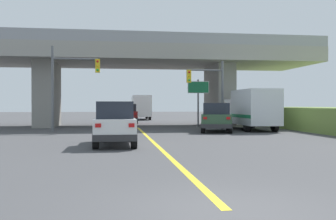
{
  "coord_description": "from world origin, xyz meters",
  "views": [
    {
      "loc": [
        -1.95,
        -6.54,
        1.84
      ],
      "look_at": [
        1.13,
        15.63,
        1.59
      ],
      "focal_mm": 41.43,
      "sensor_mm": 36.0,
      "label": 1
    }
  ],
  "objects": [
    {
      "name": "ground",
      "position": [
        0.0,
        28.61,
        0.0
      ],
      "size": [
        160.0,
        160.0,
        0.0
      ],
      "primitive_type": "plane",
      "color": "#424244"
    },
    {
      "name": "lane_divider_stripe",
      "position": [
        0.0,
        12.87,
        0.0
      ],
      "size": [
        0.2,
        25.75,
        0.01
      ],
      "primitive_type": "cube",
      "color": "yellow",
      "rests_on": "ground"
    },
    {
      "name": "sedan_oncoming",
      "position": [
        -0.58,
        33.61,
        1.01
      ],
      "size": [
        1.87,
        4.57,
        2.02
      ],
      "color": "maroon",
      "rests_on": "ground"
    },
    {
      "name": "overpass_bridge",
      "position": [
        0.0,
        28.61,
        5.54
      ],
      "size": [
        31.97,
        9.14,
        7.75
      ],
      "color": "gray",
      "rests_on": "ground"
    },
    {
      "name": "semi_truck_distant",
      "position": [
        1.54,
        44.63,
        1.65
      ],
      "size": [
        2.33,
        7.06,
        3.15
      ],
      "color": "navy",
      "rests_on": "ground"
    },
    {
      "name": "suv_lead",
      "position": [
        -1.92,
        11.57,
        1.01
      ],
      "size": [
        1.87,
        4.47,
        2.02
      ],
      "color": "silver",
      "rests_on": "ground"
    },
    {
      "name": "suv_crossing",
      "position": [
        5.13,
        19.86,
        1.01
      ],
      "size": [
        3.0,
        4.66,
        2.02
      ],
      "rotation": [
        0.0,
        0.0,
        -0.25
      ],
      "color": "#2D4C33",
      "rests_on": "ground"
    },
    {
      "name": "box_truck",
      "position": [
        8.27,
        21.32,
        1.58
      ],
      "size": [
        2.33,
        6.56,
        3.01
      ],
      "color": "silver",
      "rests_on": "ground"
    },
    {
      "name": "traffic_signal_farside",
      "position": [
        -5.16,
        21.46,
        3.76
      ],
      "size": [
        3.37,
        0.36,
        6.03
      ],
      "color": "#56595E",
      "rests_on": "ground"
    },
    {
      "name": "traffic_signal_nearside",
      "position": [
        5.26,
        22.12,
        3.3
      ],
      "size": [
        2.86,
        0.36,
        5.24
      ],
      "color": "#56595E",
      "rests_on": "ground"
    },
    {
      "name": "highway_sign",
      "position": [
        5.19,
        25.94,
        3.03
      ],
      "size": [
        1.85,
        0.17,
        4.08
      ],
      "color": "#56595E",
      "rests_on": "ground"
    }
  ]
}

